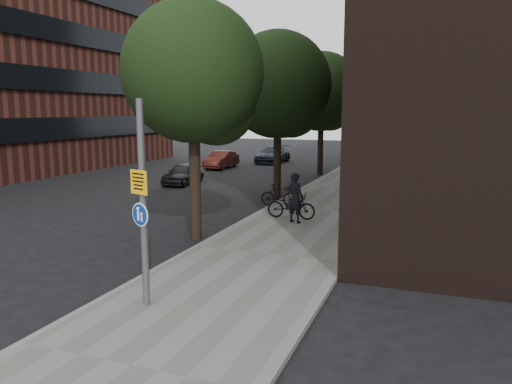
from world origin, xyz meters
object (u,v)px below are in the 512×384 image
at_px(signpost, 143,204).
at_px(parked_car_near, 183,174).
at_px(parked_bike_facade_near, 363,204).
at_px(pedestrian, 295,198).

distance_m(signpost, parked_car_near, 18.30).
relative_size(parked_bike_facade_near, parked_car_near, 0.48).
bearing_deg(pedestrian, parked_bike_facade_near, -115.41).
distance_m(signpost, parked_bike_facade_near, 11.13).
relative_size(signpost, parked_bike_facade_near, 2.52).
distance_m(parked_bike_facade_near, parked_car_near, 12.34).
bearing_deg(parked_car_near, signpost, -67.69).
height_order(parked_bike_facade_near, parked_car_near, parked_car_near).
bearing_deg(parked_bike_facade_near, signpost, -179.54).
xyz_separation_m(pedestrian, parked_car_near, (-8.81, 7.83, -0.44)).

